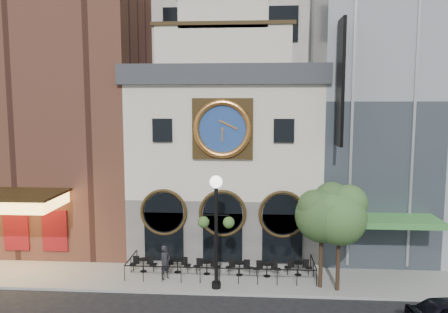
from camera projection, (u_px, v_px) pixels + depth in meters
ground at (217, 296)px, 22.84m from camera, size 120.00×120.00×0.00m
sidewalk at (221, 276)px, 25.31m from camera, size 44.00×5.00×0.15m
clock_building at (227, 153)px, 29.82m from camera, size 12.60×8.78×18.65m
theater_building at (53, 69)px, 32.13m from camera, size 14.00×15.60×25.00m
retail_building at (413, 102)px, 30.70m from camera, size 14.00×14.40×20.00m
cafe_railing at (221, 267)px, 25.25m from camera, size 10.60×2.60×0.90m
bistro_0 at (143, 264)px, 25.74m from camera, size 1.58×0.68×0.90m
bistro_1 at (177, 265)px, 25.62m from camera, size 1.58×0.68×0.90m
bistro_2 at (207, 266)px, 25.35m from camera, size 1.58×0.68×0.90m
bistro_3 at (239, 267)px, 25.19m from camera, size 1.58×0.68×0.90m
bistro_4 at (267, 269)px, 25.00m from camera, size 1.58×0.68×0.90m
bistro_5 at (298, 267)px, 25.20m from camera, size 1.58×0.68×0.90m
pedestrian at (165, 262)px, 24.61m from camera, size 0.78×0.84×1.93m
lamppost at (216, 219)px, 23.05m from camera, size 1.96×0.67×6.12m
tree_left at (323, 211)px, 23.15m from camera, size 2.96×2.85×5.71m
tree_right at (340, 214)px, 22.78m from camera, size 2.92×2.82×5.63m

